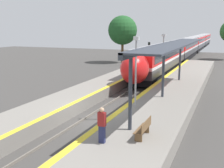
# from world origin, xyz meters

# --- Properties ---
(ground_plane) EXTENTS (120.00, 120.00, 0.00)m
(ground_plane) POSITION_xyz_m (0.00, 0.00, 0.00)
(ground_plane) COLOR #423F3D
(rail_left) EXTENTS (0.08, 90.00, 0.15)m
(rail_left) POSITION_xyz_m (-0.72, 0.00, 0.07)
(rail_left) COLOR slate
(rail_left) RESTS_ON ground_plane
(rail_right) EXTENTS (0.08, 90.00, 0.15)m
(rail_right) POSITION_xyz_m (0.72, 0.00, 0.07)
(rail_right) COLOR slate
(rail_right) RESTS_ON ground_plane
(train) EXTENTS (2.76, 89.11, 4.07)m
(train) POSITION_xyz_m (0.00, 51.66, 2.33)
(train) COLOR black
(train) RESTS_ON ground_plane
(platform_right) EXTENTS (4.39, 64.00, 0.95)m
(platform_right) POSITION_xyz_m (3.88, 0.00, 0.47)
(platform_right) COLOR gray
(platform_right) RESTS_ON ground_plane
(platform_left) EXTENTS (3.24, 64.00, 0.95)m
(platform_left) POSITION_xyz_m (-3.31, 0.00, 0.47)
(platform_left) COLOR gray
(platform_left) RESTS_ON ground_plane
(platform_bench) EXTENTS (0.44, 1.67, 0.89)m
(platform_bench) POSITION_xyz_m (4.60, -3.67, 1.42)
(platform_bench) COLOR brown
(platform_bench) RESTS_ON platform_right
(person_waiting) EXTENTS (0.36, 0.23, 1.72)m
(person_waiting) POSITION_xyz_m (2.97, -5.08, 1.84)
(person_waiting) COLOR navy
(person_waiting) RESTS_ON platform_right
(railway_signal) EXTENTS (0.28, 0.28, 4.26)m
(railway_signal) POSITION_xyz_m (-2.34, 22.57, 2.61)
(railway_signal) COLOR #59595E
(railway_signal) RESTS_ON ground_plane
(lamppost_near) EXTENTS (0.36, 0.20, 4.76)m
(lamppost_near) POSITION_xyz_m (2.53, 1.33, 3.70)
(lamppost_near) COLOR #9E9EA3
(lamppost_near) RESTS_ON platform_right
(lamppost_mid) EXTENTS (0.36, 0.20, 4.76)m
(lamppost_mid) POSITION_xyz_m (2.53, 9.58, 3.70)
(lamppost_mid) COLOR #9E9EA3
(lamppost_mid) RESTS_ON platform_right
(station_canopy) EXTENTS (2.02, 18.64, 4.19)m
(station_canopy) POSITION_xyz_m (4.18, 4.90, 4.87)
(station_canopy) COLOR #333842
(station_canopy) RESTS_ON platform_right
(background_tree_left) EXTENTS (5.19, 5.19, 8.40)m
(background_tree_left) POSITION_xyz_m (-9.69, 31.47, 5.79)
(background_tree_left) COLOR brown
(background_tree_left) RESTS_ON ground_plane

